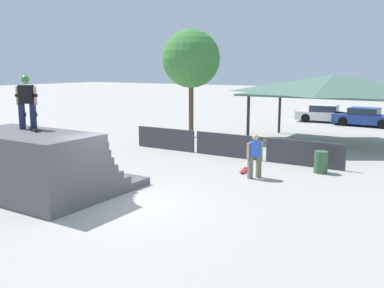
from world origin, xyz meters
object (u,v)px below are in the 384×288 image
Objects in this scene: parked_car_blue at (365,117)px; bystander_walking at (255,154)px; trash_bin at (321,162)px; parked_car_white at (325,114)px; tree_beside_pavilion at (191,59)px; skateboard_on_deck at (35,129)px; skateboard_on_ground at (244,170)px; skater_on_deck at (26,99)px.

bystander_walking is at bearing -89.34° from parked_car_blue.
parked_car_white is at bearing 104.32° from trash_bin.
skateboard_on_deck is at bearing -81.25° from tree_beside_pavilion.
skateboard_on_deck is 0.97× the size of skateboard_on_ground.
skateboard_on_deck is 12.70m from tree_beside_pavilion.
skateboard_on_deck reaches higher than parked_car_white.
tree_beside_pavilion reaches higher than trash_bin.
tree_beside_pavilion is at bearing 122.30° from skateboard_on_deck.
skater_on_deck is 0.40× the size of parked_car_white.
tree_beside_pavilion is (-7.00, 6.80, 3.59)m from bystander_walking.
parked_car_blue is at bearing -17.29° from skateboard_on_ground.
parked_car_blue is (-1.10, 15.15, 0.18)m from trash_bin.
skater_on_deck reaches higher than skateboard_on_ground.
parked_car_blue reaches higher than skateboard_on_ground.
bystander_walking reaches higher than parked_car_white.
skateboard_on_deck is 0.98× the size of trash_bin.
skateboard_on_deck is 0.19× the size of parked_car_white.
tree_beside_pavilion reaches higher than parked_car_white.
parked_car_white and parked_car_blue have the same top height.
tree_beside_pavilion reaches higher than skater_on_deck.
skateboard_on_deck is 0.19× the size of parked_car_blue.
skater_on_deck reaches higher than skateboard_on_deck.
parked_car_white is at bearing 66.73° from tree_beside_pavilion.
skater_on_deck is at bearing -102.47° from parked_car_blue.
tree_beside_pavilion is 7.26× the size of trash_bin.
tree_beside_pavilion reaches higher than parked_car_blue.
tree_beside_pavilion is 12.76m from parked_car_white.
tree_beside_pavilion is 13.58m from parked_car_blue.
skateboard_on_ground is at bearing -151.58° from trash_bin.
bystander_walking is 1.89× the size of skateboard_on_ground.
skateboard_on_deck reaches higher than parked_car_blue.
parked_car_white is at bearing 106.51° from skateboard_on_deck.
tree_beside_pavilion is at bearing -123.41° from parked_car_blue.
parked_car_blue is at bearing 94.17° from trash_bin.
skateboard_on_ground is (-0.72, 0.70, -0.84)m from bystander_walking.
parked_car_white is (-2.19, 17.97, -0.30)m from bystander_walking.
parked_car_white is (4.80, 11.17, -3.89)m from tree_beside_pavilion.
bystander_walking reaches higher than trash_bin.
bystander_walking is at bearing 13.45° from skater_on_deck.
skateboard_on_deck is 7.89m from skateboard_on_ground.
skater_on_deck reaches higher than trash_bin.
tree_beside_pavilion is (-6.27, 6.10, 4.44)m from skateboard_on_ground.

